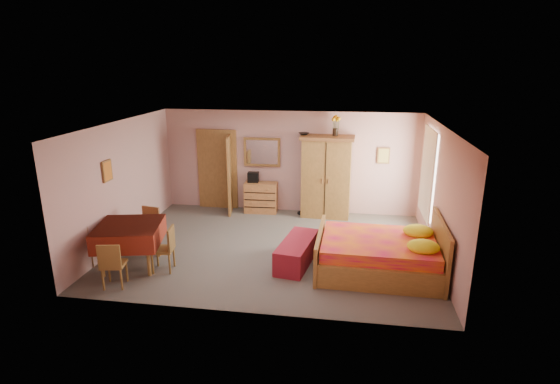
% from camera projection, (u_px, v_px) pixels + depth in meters
% --- Properties ---
extents(floor, '(6.50, 6.50, 0.00)m').
position_uv_depth(floor, '(273.00, 248.00, 9.19)').
color(floor, '#5F5B53').
rests_on(floor, ground).
extents(ceiling, '(6.50, 6.50, 0.00)m').
position_uv_depth(ceiling, '(273.00, 125.00, 8.45)').
color(ceiling, brown).
rests_on(ceiling, wall_back).
extents(wall_back, '(6.50, 0.10, 2.60)m').
position_uv_depth(wall_back, '(289.00, 162.00, 11.19)').
color(wall_back, tan).
rests_on(wall_back, floor).
extents(wall_front, '(6.50, 0.10, 2.60)m').
position_uv_depth(wall_front, '(245.00, 235.00, 6.45)').
color(wall_front, tan).
rests_on(wall_front, floor).
extents(wall_left, '(0.10, 5.00, 2.60)m').
position_uv_depth(wall_left, '(123.00, 182.00, 9.29)').
color(wall_left, tan).
rests_on(wall_left, floor).
extents(wall_right, '(0.10, 5.00, 2.60)m').
position_uv_depth(wall_right, '(440.00, 196.00, 8.35)').
color(wall_right, tan).
rests_on(wall_right, floor).
extents(doorway, '(1.06, 0.12, 2.15)m').
position_uv_depth(doorway, '(218.00, 170.00, 11.52)').
color(doorway, '#9E6B35').
rests_on(doorway, floor).
extents(window, '(0.08, 1.40, 1.95)m').
position_uv_depth(window, '(428.00, 173.00, 9.45)').
color(window, white).
rests_on(window, wall_right).
extents(picture_left, '(0.04, 0.32, 0.42)m').
position_uv_depth(picture_left, '(107.00, 171.00, 8.61)').
color(picture_left, orange).
rests_on(picture_left, wall_left).
extents(picture_back, '(0.30, 0.04, 0.40)m').
position_uv_depth(picture_back, '(384.00, 156.00, 10.75)').
color(picture_back, '#D8BF59').
rests_on(picture_back, wall_back).
extents(chest_of_drawers, '(0.85, 0.45, 0.79)m').
position_uv_depth(chest_of_drawers, '(261.00, 197.00, 11.30)').
color(chest_of_drawers, '#AE6E3B').
rests_on(chest_of_drawers, floor).
extents(wall_mirror, '(0.94, 0.07, 0.74)m').
position_uv_depth(wall_mirror, '(262.00, 152.00, 11.17)').
color(wall_mirror, silver).
rests_on(wall_mirror, wall_back).
extents(stereo, '(0.29, 0.22, 0.26)m').
position_uv_depth(stereo, '(253.00, 177.00, 11.23)').
color(stereo, black).
rests_on(stereo, chest_of_drawers).
extents(floor_lamp, '(0.35, 0.35, 2.10)m').
position_uv_depth(floor_lamp, '(303.00, 174.00, 10.98)').
color(floor_lamp, black).
rests_on(floor_lamp, floor).
extents(wardrobe, '(1.33, 0.73, 2.05)m').
position_uv_depth(wardrobe, '(326.00, 177.00, 10.84)').
color(wardrobe, olive).
rests_on(wardrobe, floor).
extents(sunflower_vase, '(0.20, 0.20, 0.49)m').
position_uv_depth(sunflower_vase, '(336.00, 126.00, 10.51)').
color(sunflower_vase, yellow).
rests_on(sunflower_vase, wardrobe).
extents(bed, '(2.31, 1.84, 1.05)m').
position_uv_depth(bed, '(378.00, 245.00, 8.05)').
color(bed, '#CD1448').
rests_on(bed, floor).
extents(bench, '(0.75, 1.49, 0.47)m').
position_uv_depth(bench, '(297.00, 252.00, 8.45)').
color(bench, maroon).
rests_on(bench, floor).
extents(dining_table, '(1.37, 1.37, 0.85)m').
position_uv_depth(dining_table, '(131.00, 245.00, 8.27)').
color(dining_table, maroon).
rests_on(dining_table, floor).
extents(chair_south, '(0.45, 0.45, 0.84)m').
position_uv_depth(chair_south, '(114.00, 264.00, 7.53)').
color(chair_south, olive).
rests_on(chair_south, floor).
extents(chair_north, '(0.47, 0.47, 0.89)m').
position_uv_depth(chair_north, '(147.00, 230.00, 9.00)').
color(chair_north, '#AC7C3A').
rests_on(chair_north, floor).
extents(chair_west, '(0.49, 0.49, 0.84)m').
position_uv_depth(chair_west, '(101.00, 243.00, 8.39)').
color(chair_west, olive).
rests_on(chair_west, floor).
extents(chair_east, '(0.44, 0.44, 0.86)m').
position_uv_depth(chair_east, '(163.00, 249.00, 8.10)').
color(chair_east, olive).
rests_on(chair_east, floor).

